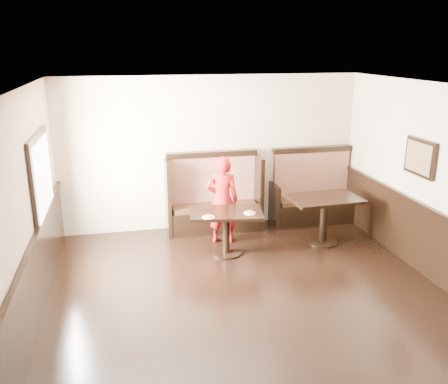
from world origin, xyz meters
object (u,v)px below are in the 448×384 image
object	(u,v)px
booth_neighbor	(312,197)
child	(222,200)
booth_main	(213,202)
table_main	(226,221)
table_neighbor	(324,209)

from	to	relation	value
booth_neighbor	child	distance (m)	2.05
booth_main	booth_neighbor	bearing A→B (deg)	-0.05
table_main	child	xyz separation A→B (m)	(0.04, 0.51, 0.20)
table_main	booth_main	bearing A→B (deg)	99.47
booth_main	table_main	bearing A→B (deg)	-90.74
booth_main	booth_neighbor	xyz separation A→B (m)	(1.95, -0.00, -0.05)
table_main	table_neighbor	size ratio (longest dim) A/B	1.03
booth_main	booth_neighbor	size ratio (longest dim) A/B	1.06
booth_main	booth_neighbor	world-z (taller)	same
booth_neighbor	table_neighbor	size ratio (longest dim) A/B	1.35
table_main	booth_neighbor	bearing A→B (deg)	40.64
booth_main	child	bearing A→B (deg)	-87.48
table_main	table_neighbor	xyz separation A→B (m)	(1.74, 0.11, 0.05)
child	booth_main	bearing A→B (deg)	-78.26
table_main	child	world-z (taller)	child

